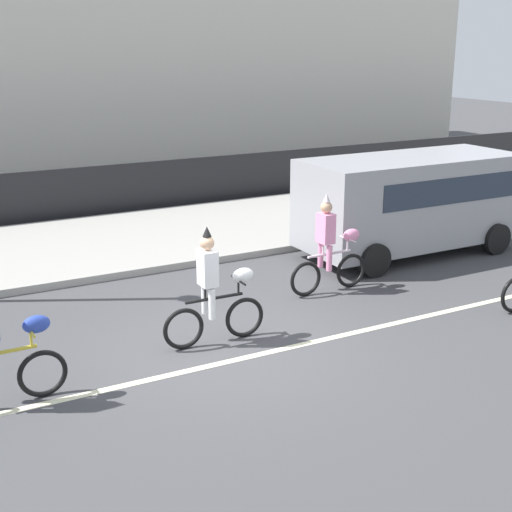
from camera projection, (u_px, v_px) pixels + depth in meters
name	position (u px, v px, depth m)	size (l,w,h in m)	color
ground_plane	(226.00, 347.00, 11.16)	(80.00, 80.00, 0.00)	#424244
road_centre_line	(241.00, 359.00, 10.73)	(36.00, 0.14, 0.01)	beige
sidewalk_curb	(103.00, 243.00, 16.60)	(60.00, 5.00, 0.15)	#9E9B93
fence_line	(69.00, 194.00, 18.86)	(40.00, 0.08, 1.40)	black
building_backdrop	(101.00, 67.00, 26.90)	(28.00, 8.00, 7.29)	beige
parade_cyclist_zebra	(215.00, 293.00, 11.08)	(1.72, 0.50, 1.92)	black
parade_cyclist_pink	(330.00, 249.00, 13.40)	(1.72, 0.50, 1.92)	black
parked_van_grey	(413.00, 197.00, 15.78)	(5.00, 2.22, 2.18)	#99999E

